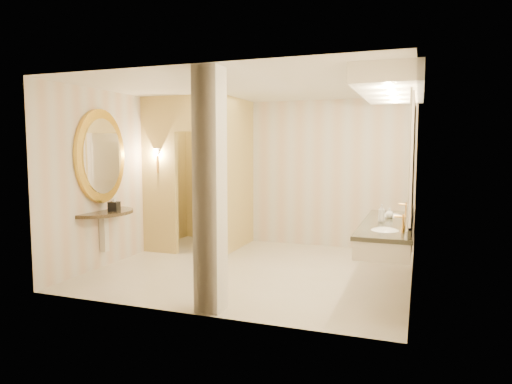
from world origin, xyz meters
TOP-DOWN VIEW (x-y plane):
  - floor at (0.00, 0.00)m, footprint 4.50×4.50m
  - ceiling at (0.00, 0.00)m, footprint 4.50×4.50m
  - wall_back at (0.00, 2.00)m, footprint 4.50×0.02m
  - wall_front at (0.00, -2.00)m, footprint 4.50×0.02m
  - wall_left at (-2.25, 0.00)m, footprint 0.02×4.00m
  - wall_right at (2.25, 0.00)m, footprint 0.02×4.00m
  - toilet_closet at (-1.13, 0.96)m, footprint 1.50×1.55m
  - wall_sconce at (-1.93, 0.43)m, footprint 0.14×0.14m
  - vanity at (1.98, -0.32)m, footprint 0.75×2.44m
  - console_shelf at (-2.21, -0.68)m, footprint 1.08×1.08m
  - pillar at (0.14, -1.80)m, footprint 0.29×0.29m
  - tissue_box at (-2.00, -0.67)m, footprint 0.17×0.17m
  - toilet at (-1.47, 1.71)m, footprint 0.45×0.74m
  - soap_bottle_a at (1.95, 0.06)m, footprint 0.08×0.08m
  - soap_bottle_b at (1.94, 0.03)m, footprint 0.14×0.14m
  - soap_bottle_c at (1.87, -0.35)m, footprint 0.11×0.11m

SIDE VIEW (x-z plane):
  - floor at x=0.00m, z-range 0.00..0.00m
  - toilet at x=-1.47m, z-range 0.00..0.74m
  - soap_bottle_b at x=1.94m, z-range 0.88..1.01m
  - soap_bottle_a at x=1.95m, z-range 0.88..1.01m
  - tissue_box at x=-2.00m, z-range 0.88..1.02m
  - soap_bottle_c at x=1.87m, z-range 0.88..1.11m
  - console_shelf at x=-2.21m, z-range 0.35..2.34m
  - wall_back at x=0.00m, z-range 0.00..2.70m
  - wall_front at x=0.00m, z-range 0.00..2.70m
  - wall_left at x=-2.25m, z-range 0.00..2.70m
  - wall_right at x=2.25m, z-range 0.00..2.70m
  - pillar at x=0.14m, z-range 0.00..2.70m
  - toilet_closet at x=-1.13m, z-range 0.04..2.74m
  - vanity at x=1.98m, z-range 0.58..2.67m
  - wall_sconce at x=-1.93m, z-range 1.52..1.94m
  - ceiling at x=0.00m, z-range 2.70..2.70m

